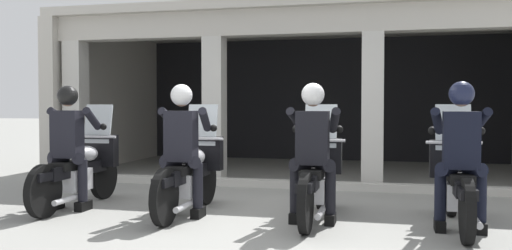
% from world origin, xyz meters
% --- Properties ---
extents(ground_plane, '(80.00, 80.00, 0.00)m').
position_xyz_m(ground_plane, '(0.00, 3.00, 0.00)').
color(ground_plane, gray).
extents(station_building, '(9.28, 4.90, 3.13)m').
position_xyz_m(station_building, '(-0.01, 5.21, 1.99)').
color(station_building, black).
rests_on(station_building, ground).
extents(kerb_strip, '(8.78, 0.24, 0.12)m').
position_xyz_m(kerb_strip, '(-0.01, 2.26, 0.06)').
color(kerb_strip, '#B7B5AD').
rests_on(kerb_strip, ground).
extents(motorcycle_far_left, '(0.62, 2.04, 1.35)m').
position_xyz_m(motorcycle_far_left, '(-2.34, 0.05, 0.50)').
color(motorcycle_far_left, black).
rests_on(motorcycle_far_left, ground).
extents(police_officer_far_left, '(0.63, 0.61, 1.58)m').
position_xyz_m(police_officer_far_left, '(-2.35, -0.24, 0.94)').
color(police_officer_far_left, black).
rests_on(police_officer_far_left, ground).
extents(motorcycle_center_left, '(0.62, 2.04, 1.35)m').
position_xyz_m(motorcycle_center_left, '(-0.78, -0.03, 0.50)').
color(motorcycle_center_left, black).
rests_on(motorcycle_center_left, ground).
extents(police_officer_center_left, '(0.63, 0.61, 1.58)m').
position_xyz_m(police_officer_center_left, '(-0.78, -0.31, 0.94)').
color(police_officer_center_left, black).
rests_on(police_officer_center_left, ground).
extents(motorcycle_center_right, '(0.62, 2.04, 1.35)m').
position_xyz_m(motorcycle_center_right, '(0.78, -0.01, 0.50)').
color(motorcycle_center_right, black).
rests_on(motorcycle_center_right, ground).
extents(police_officer_center_right, '(0.63, 0.61, 1.58)m').
position_xyz_m(police_officer_center_right, '(0.78, -0.30, 0.94)').
color(police_officer_center_right, black).
rests_on(police_officer_center_right, ground).
extents(motorcycle_far_right, '(0.62, 2.04, 1.35)m').
position_xyz_m(motorcycle_far_right, '(2.35, -0.07, 0.50)').
color(motorcycle_far_right, black).
rests_on(motorcycle_far_right, ground).
extents(police_officer_far_right, '(0.63, 0.61, 1.58)m').
position_xyz_m(police_officer_far_right, '(2.35, -0.36, 0.94)').
color(police_officer_far_right, black).
rests_on(police_officer_far_right, ground).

